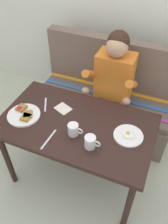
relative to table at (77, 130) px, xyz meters
name	(u,v)px	position (x,y,z in m)	size (l,w,h in m)	color
ground_plane	(78,174)	(0.00, 0.00, -0.65)	(8.00, 8.00, 0.00)	beige
table	(77,130)	(0.00, 0.00, 0.00)	(1.20, 0.70, 0.73)	black
couch	(105,102)	(0.00, 0.76, -0.32)	(1.44, 0.56, 1.00)	brown
person	(112,83)	(0.10, 0.59, 0.09)	(0.45, 0.61, 1.21)	orange
plate_breakfast	(24,115)	(-0.42, -0.08, 0.10)	(0.26, 0.26, 0.05)	white
plate_eggs	(128,136)	(0.40, 0.03, 0.09)	(0.22, 0.22, 0.04)	white
coffee_mug	(73,129)	(0.02, -0.11, 0.13)	(0.12, 0.08, 0.09)	white
coffee_mug_second	(90,142)	(0.18, -0.17, 0.13)	(0.12, 0.08, 0.10)	white
napkin	(63,109)	(-0.17, 0.11, 0.09)	(0.13, 0.10, 0.01)	silver
fork	(45,105)	(-0.33, 0.10, 0.08)	(0.01, 0.17, 0.01)	silver
knife	(49,139)	(-0.12, -0.23, 0.08)	(0.01, 0.20, 0.01)	silver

